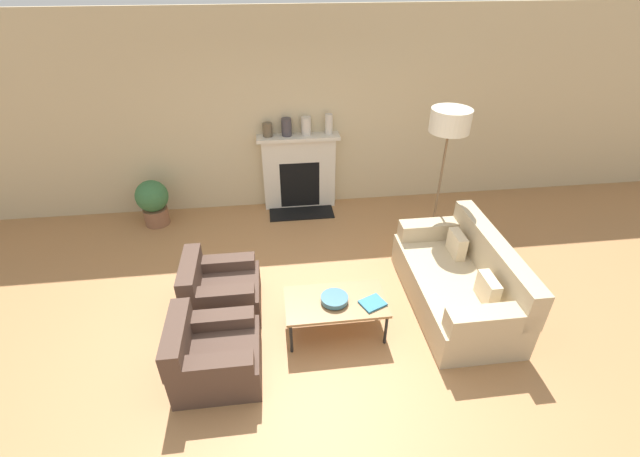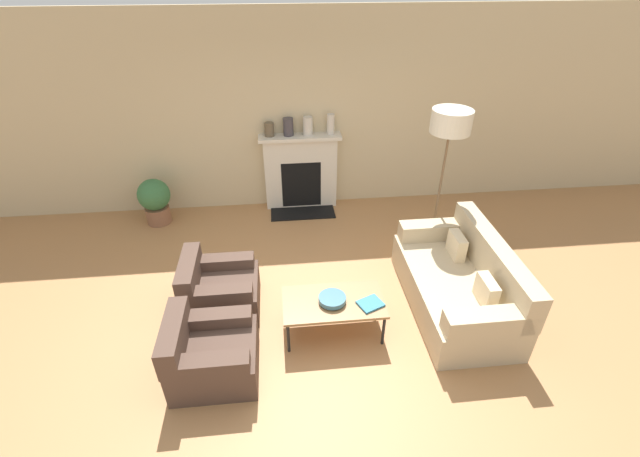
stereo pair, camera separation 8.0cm
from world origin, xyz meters
TOP-DOWN VIEW (x-y plane):
  - ground_plane at (0.00, 0.00)m, footprint 18.00×18.00m
  - wall_back at (0.00, 2.97)m, footprint 18.00×0.06m
  - fireplace at (0.12, 2.82)m, footprint 1.22×0.59m
  - couch at (1.74, 0.32)m, footprint 0.95×1.81m
  - armchair_near at (-0.97, -0.37)m, footprint 0.81×0.74m
  - armchair_far at (-0.97, 0.55)m, footprint 0.81×0.74m
  - coffee_table at (0.27, 0.07)m, footprint 1.06×0.58m
  - bowl at (0.25, 0.06)m, footprint 0.28×0.28m
  - book at (0.64, -0.02)m, footprint 0.30×0.28m
  - floor_lamp at (1.81, 1.45)m, footprint 0.48×0.48m
  - mantel_vase_left at (-0.33, 2.84)m, footprint 0.14×0.14m
  - mantel_vase_center_left at (-0.05, 2.84)m, footprint 0.15×0.15m
  - mantel_vase_center_right at (0.24, 2.84)m, footprint 0.14×0.14m
  - mantel_vase_right at (0.58, 2.84)m, footprint 0.11×0.11m
  - potted_plant at (-2.06, 2.54)m, footprint 0.47×0.47m

SIDE VIEW (x-z plane):
  - ground_plane at x=0.00m, z-range 0.00..0.00m
  - armchair_near at x=-0.97m, z-range -0.08..0.61m
  - armchair_far at x=-0.97m, z-range -0.08..0.61m
  - couch at x=1.74m, z-range -0.11..0.73m
  - coffee_table at x=0.27m, z-range 0.18..0.59m
  - potted_plant at x=-2.06m, z-range 0.04..0.73m
  - book at x=0.64m, z-range 0.41..0.44m
  - bowl at x=0.25m, z-range 0.42..0.49m
  - fireplace at x=0.12m, z-range -0.01..1.17m
  - mantel_vase_left at x=-0.33m, z-range 1.18..1.38m
  - mantel_vase_center_left at x=-0.05m, z-range 1.18..1.44m
  - mantel_vase_center_right at x=0.24m, z-range 1.18..1.45m
  - mantel_vase_right at x=0.58m, z-range 1.18..1.48m
  - wall_back at x=0.00m, z-range 0.00..2.90m
  - floor_lamp at x=1.81m, z-range 0.71..2.65m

